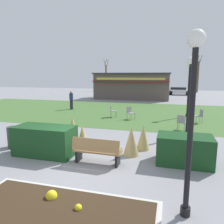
{
  "coord_description": "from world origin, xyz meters",
  "views": [
    {
      "loc": [
        3.01,
        -6.58,
        3.08
      ],
      "look_at": [
        0.25,
        3.46,
        1.28
      ],
      "focal_mm": 34.33,
      "sensor_mm": 36.0,
      "label": 1
    }
  ],
  "objects": [
    {
      "name": "cafe_chair_center",
      "position": [
        3.66,
        5.73,
        0.53
      ],
      "size": [
        0.55,
        0.55,
        0.89
      ],
      "color": "gray",
      "rests_on": "ground_plane"
    },
    {
      "name": "trash_bin",
      "position": [
        -3.42,
        0.86,
        0.45
      ],
      "size": [
        0.52,
        0.52,
        0.9
      ],
      "primitive_type": "cylinder",
      "color": "#2D4233",
      "rests_on": "ground_plane"
    },
    {
      "name": "tree_right_bg",
      "position": [
        7.54,
        34.62,
        2.89
      ],
      "size": [
        0.91,
        0.96,
        6.5
      ],
      "color": "brown",
      "rests_on": "ground_plane"
    },
    {
      "name": "hedge_right",
      "position": [
        3.56,
        0.97,
        0.51
      ],
      "size": [
        1.87,
        1.1,
        1.01
      ],
      "primitive_type": "cube",
      "color": "#19421E",
      "rests_on": "ground_plane"
    },
    {
      "name": "parked_car_center_slot",
      "position": [
        -0.44,
        28.67,
        0.64
      ],
      "size": [
        4.21,
        2.08,
        1.2
      ],
      "color": "#2D6638",
      "rests_on": "ground_plane"
    },
    {
      "name": "ornamental_grass_behind_right",
      "position": [
        -0.94,
        1.51,
        0.67
      ],
      "size": [
        0.71,
        0.71,
        1.33
      ],
      "primitive_type": "cone",
      "color": "tan",
      "rests_on": "ground_plane"
    },
    {
      "name": "ornamental_grass_behind_far",
      "position": [
        1.62,
        1.26,
        0.57
      ],
      "size": [
        0.61,
        0.61,
        1.14
      ],
      "primitive_type": "cone",
      "color": "tan",
      "rests_on": "ground_plane"
    },
    {
      "name": "parked_car_east_slot",
      "position": [
        4.23,
        28.67,
        0.64
      ],
      "size": [
        4.23,
        2.11,
        1.2
      ],
      "color": "silver",
      "rests_on": "ground_plane"
    },
    {
      "name": "hedge_left",
      "position": [
        -1.62,
        0.43,
        0.57
      ],
      "size": [
        2.31,
        1.1,
        1.14
      ],
      "primitive_type": "cube",
      "color": "#19421E",
      "rests_on": "ground_plane"
    },
    {
      "name": "cafe_chair_north",
      "position": [
        4.88,
        8.09,
        0.53
      ],
      "size": [
        0.54,
        0.54,
        0.89
      ],
      "color": "gray",
      "rests_on": "ground_plane"
    },
    {
      "name": "tree_left_bg",
      "position": [
        -9.41,
        34.15,
        2.66
      ],
      "size": [
        0.91,
        0.96,
        6.05
      ],
      "color": "brown",
      "rests_on": "ground_plane"
    },
    {
      "name": "parked_car_west_slot",
      "position": [
        -5.72,
        28.68,
        0.64
      ],
      "size": [
        4.27,
        2.18,
        1.2
      ],
      "color": "navy",
      "rests_on": "ground_plane"
    },
    {
      "name": "person_strolling",
      "position": [
        -5.63,
        10.97,
        0.86
      ],
      "size": [
        0.34,
        0.34,
        1.69
      ],
      "rotation": [
        0.0,
        0.0,
        3.7
      ],
      "color": "#23232D",
      "rests_on": "ground_plane"
    },
    {
      "name": "lamppost_far",
      "position": [
        4.26,
        10.18,
        2.5
      ],
      "size": [
        0.36,
        0.36,
        3.95
      ],
      "color": "black",
      "rests_on": "ground_plane"
    },
    {
      "name": "flower_bed",
      "position": [
        0.72,
        -3.0,
        0.09
      ],
      "size": [
        4.4,
        2.34,
        0.33
      ],
      "color": "beige",
      "rests_on": "ground_plane"
    },
    {
      "name": "ornamental_grass_behind_center",
      "position": [
        -0.37,
        1.21,
        0.54
      ],
      "size": [
        0.6,
        0.6,
        1.08
      ],
      "primitive_type": "cone",
      "color": "tan",
      "rests_on": "ground_plane"
    },
    {
      "name": "lawn_patch",
      "position": [
        0.0,
        10.86,
        0.0
      ],
      "size": [
        36.0,
        12.0,
        0.01
      ],
      "primitive_type": "cube",
      "color": "#446B33",
      "rests_on": "ground_plane"
    },
    {
      "name": "lamppost_near",
      "position": [
        3.44,
        -2.0,
        2.5
      ],
      "size": [
        0.36,
        0.36,
        3.95
      ],
      "color": "black",
      "rests_on": "ground_plane"
    },
    {
      "name": "park_bench",
      "position": [
        0.62,
        0.12,
        0.48
      ],
      "size": [
        1.71,
        0.56,
        0.95
      ],
      "color": "#9E7547",
      "rests_on": "ground_plane"
    },
    {
      "name": "lamppost_mid",
      "position": [
        3.89,
        4.81,
        2.5
      ],
      "size": [
        0.36,
        0.36,
        3.95
      ],
      "color": "black",
      "rests_on": "ground_plane"
    },
    {
      "name": "cafe_chair_west",
      "position": [
        0.31,
        8.01,
        0.53
      ],
      "size": [
        0.61,
        0.61,
        0.89
      ],
      "color": "gray",
      "rests_on": "ground_plane"
    },
    {
      "name": "cafe_chair_east",
      "position": [
        -1.1,
        8.43,
        0.53
      ],
      "size": [
        0.55,
        0.55,
        0.89
      ],
      "color": "gray",
      "rests_on": "ground_plane"
    },
    {
      "name": "ornamental_grass_behind_left",
      "position": [
        1.99,
        2.05,
        0.52
      ],
      "size": [
        0.56,
        0.56,
        1.04
      ],
      "primitive_type": "cone",
      "color": "tan",
      "rests_on": "ground_plane"
    },
    {
      "name": "ground_plane",
      "position": [
        0.0,
        0.0,
        0.0
      ],
      "size": [
        80.0,
        80.0,
        0.0
      ],
      "primitive_type": "plane",
      "color": "gray"
    },
    {
      "name": "food_kiosk",
      "position": [
        -1.88,
        21.15,
        1.69
      ],
      "size": [
        9.67,
        4.35,
        3.36
      ],
      "color": "#594C47",
      "rests_on": "ground_plane"
    }
  ]
}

